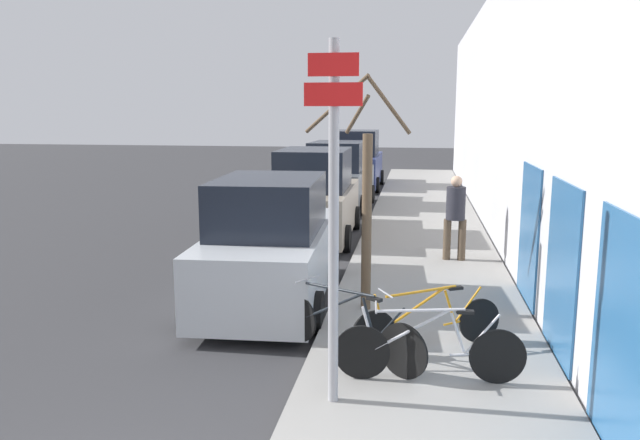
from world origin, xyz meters
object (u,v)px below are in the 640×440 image
(bicycle_0, at_px, (429,350))
(parked_car_0, at_px, (271,246))
(parked_car_1, at_px, (315,199))
(parked_car_3, at_px, (357,162))
(street_tree, at_px, (365,204))
(signpost, at_px, (334,215))
(bicycle_1, at_px, (346,329))
(pedestrian_near, at_px, (455,212))
(parked_car_2, at_px, (339,178))
(bicycle_2, at_px, (428,323))

(bicycle_0, height_order, parked_car_0, parked_car_0)
(parked_car_0, distance_m, parked_car_1, 5.42)
(parked_car_3, height_order, street_tree, street_tree)
(signpost, relative_size, parked_car_1, 0.85)
(bicycle_1, distance_m, parked_car_0, 3.13)
(pedestrian_near, height_order, street_tree, street_tree)
(parked_car_1, relative_size, pedestrian_near, 2.54)
(bicycle_0, distance_m, parked_car_2, 14.00)
(bicycle_0, bearing_deg, parked_car_1, 13.74)
(parked_car_2, bearing_deg, bicycle_0, -76.25)
(bicycle_0, bearing_deg, bicycle_1, 59.08)
(parked_car_0, distance_m, pedestrian_near, 4.49)
(bicycle_1, distance_m, bicycle_2, 1.16)
(parked_car_0, bearing_deg, parked_car_2, 88.13)
(bicycle_1, bearing_deg, parked_car_3, 38.73)
(parked_car_3, distance_m, street_tree, 16.66)
(bicycle_0, relative_size, parked_car_0, 0.47)
(bicycle_2, height_order, street_tree, street_tree)
(parked_car_0, distance_m, street_tree, 1.94)
(parked_car_3, bearing_deg, parked_car_0, -89.58)
(bicycle_2, xyz_separation_m, parked_car_3, (-2.73, 18.19, 0.58))
(signpost, relative_size, parked_car_2, 0.88)
(signpost, relative_size, bicycle_1, 1.88)
(parked_car_0, distance_m, parked_car_3, 16.03)
(bicycle_0, relative_size, parked_car_3, 0.48)
(bicycle_0, height_order, parked_car_2, parked_car_2)
(signpost, bearing_deg, parked_car_0, 112.58)
(parked_car_0, relative_size, parked_car_2, 1.08)
(parked_car_3, bearing_deg, bicycle_0, -81.75)
(bicycle_0, height_order, parked_car_1, parked_car_1)
(bicycle_0, bearing_deg, parked_car_0, 35.77)
(pedestrian_near, bearing_deg, parked_car_2, 119.15)
(parked_car_1, bearing_deg, bicycle_2, -70.70)
(bicycle_0, bearing_deg, signpost, 118.28)
(parked_car_3, relative_size, pedestrian_near, 2.58)
(parked_car_0, bearing_deg, signpost, -70.11)
(signpost, height_order, parked_car_3, signpost)
(street_tree, bearing_deg, parked_car_0, 162.64)
(bicycle_1, relative_size, parked_car_3, 0.44)
(parked_car_1, relative_size, parked_car_2, 1.04)
(parked_car_0, xyz_separation_m, parked_car_3, (-0.07, 16.03, 0.10))
(bicycle_0, bearing_deg, parked_car_2, 7.40)
(bicycle_0, distance_m, pedestrian_near, 6.29)
(parked_car_1, bearing_deg, bicycle_1, -78.75)
(parked_car_2, distance_m, parked_car_3, 5.50)
(parked_car_3, bearing_deg, pedestrian_near, -75.33)
(street_tree, bearing_deg, bicycle_2, -58.49)
(bicycle_2, bearing_deg, bicycle_1, 87.47)
(bicycle_0, xyz_separation_m, parked_car_2, (-2.81, 13.71, 0.48))
(bicycle_1, xyz_separation_m, street_tree, (0.05, 2.13, 1.30))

